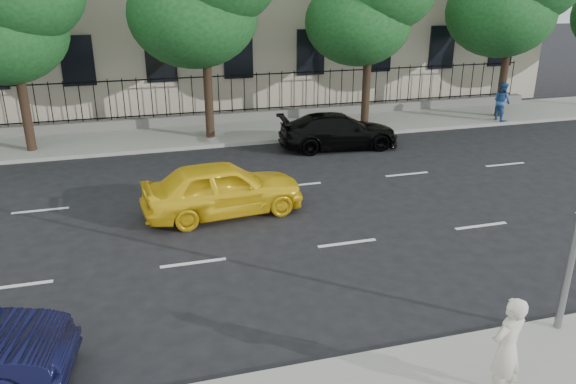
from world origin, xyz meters
name	(u,v)px	position (x,y,z in m)	size (l,w,h in m)	color
ground	(388,292)	(0.00, 0.00, 0.00)	(120.00, 120.00, 0.00)	black
far_sidewalk	(253,130)	(0.00, 14.00, 0.07)	(60.00, 4.00, 0.15)	gray
lane_markings	(319,210)	(0.00, 4.75, 0.01)	(49.60, 4.62, 0.01)	silver
iron_fence	(245,110)	(0.00, 15.70, 0.65)	(30.00, 0.50, 2.20)	slate
yellow_taxi	(223,188)	(-2.77, 5.33, 0.79)	(1.86, 4.63, 1.58)	yellow
black_sedan	(339,131)	(2.82, 10.72, 0.70)	(1.96, 4.82, 1.40)	black
woman_near	(507,349)	(0.25, -3.64, 1.06)	(0.66, 0.44, 1.82)	beige
pedestrian_far	(502,101)	(11.52, 12.40, 1.04)	(0.87, 0.68, 1.78)	#2B5595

